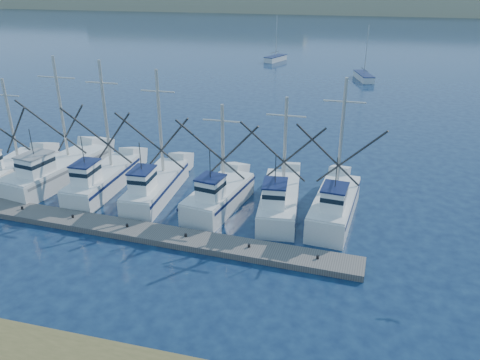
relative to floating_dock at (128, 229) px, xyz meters
name	(u,v)px	position (x,y,z in m)	size (l,w,h in m)	color
ground	(228,309)	(8.20, -5.51, -0.19)	(500.00, 500.00, 0.00)	#0C1835
floating_dock	(128,229)	(0.00, 0.00, 0.00)	(29.22, 1.95, 0.39)	#635E58
trawler_fleet	(155,186)	(-0.27, 4.98, 0.78)	(28.02, 9.49, 9.47)	silver
sailboat_near	(364,77)	(13.57, 51.64, 0.30)	(3.36, 6.47, 8.10)	silver
sailboat_far	(275,58)	(-2.73, 64.88, 0.30)	(3.55, 5.73, 8.10)	silver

